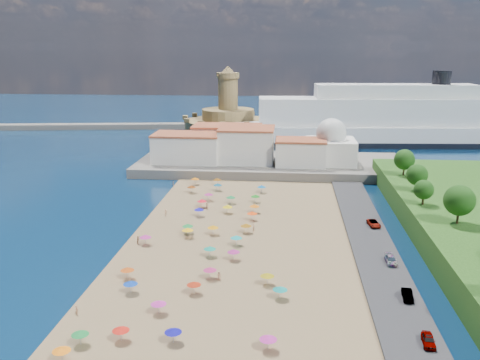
# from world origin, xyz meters

# --- Properties ---
(ground) EXTENTS (700.00, 700.00, 0.00)m
(ground) POSITION_xyz_m (0.00, 0.00, 0.00)
(ground) COLOR #071938
(ground) RESTS_ON ground
(terrace) EXTENTS (90.00, 36.00, 3.00)m
(terrace) POSITION_xyz_m (10.00, 73.00, 1.50)
(terrace) COLOR #59544C
(terrace) RESTS_ON ground
(jetty) EXTENTS (18.00, 70.00, 2.40)m
(jetty) POSITION_xyz_m (-12.00, 108.00, 1.20)
(jetty) COLOR #59544C
(jetty) RESTS_ON ground
(breakwater) EXTENTS (199.03, 34.77, 2.60)m
(breakwater) POSITION_xyz_m (-110.00, 153.00, 1.30)
(breakwater) COLOR #59544C
(breakwater) RESTS_ON ground
(waterfront_buildings) EXTENTS (57.00, 29.00, 11.00)m
(waterfront_buildings) POSITION_xyz_m (-3.05, 73.64, 7.88)
(waterfront_buildings) COLOR silver
(waterfront_buildings) RESTS_ON terrace
(domed_building) EXTENTS (16.00, 16.00, 15.00)m
(domed_building) POSITION_xyz_m (30.00, 71.00, 8.97)
(domed_building) COLOR silver
(domed_building) RESTS_ON terrace
(fortress) EXTENTS (40.00, 40.00, 32.40)m
(fortress) POSITION_xyz_m (-12.00, 138.00, 6.68)
(fortress) COLOR #97804B
(fortress) RESTS_ON ground
(cruise_ship) EXTENTS (144.18, 31.40, 31.25)m
(cruise_ship) POSITION_xyz_m (60.05, 125.34, 9.25)
(cruise_ship) COLOR black
(cruise_ship) RESTS_ON ground
(beach_parasols) EXTENTS (32.21, 117.51, 2.20)m
(beach_parasols) POSITION_xyz_m (-0.97, -10.59, 2.15)
(beach_parasols) COLOR gray
(beach_parasols) RESTS_ON beach
(beachgoers) EXTENTS (29.68, 100.22, 1.86)m
(beachgoers) POSITION_xyz_m (-6.87, 3.43, 1.10)
(beachgoers) COLOR tan
(beachgoers) RESTS_ON beach
(parked_cars) EXTENTS (2.97, 55.35, 1.45)m
(parked_cars) POSITION_xyz_m (36.00, -10.00, 1.41)
(parked_cars) COLOR gray
(parked_cars) RESTS_ON promenade
(hillside_trees) EXTENTS (16.80, 105.45, 8.01)m
(hillside_trees) POSITION_xyz_m (49.25, -2.75, 10.17)
(hillside_trees) COLOR #382314
(hillside_trees) RESTS_ON hillside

